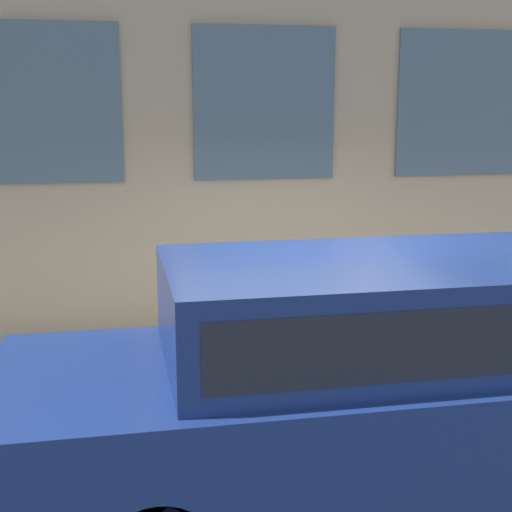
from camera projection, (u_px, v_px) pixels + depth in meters
ground_plane at (320, 426)px, 6.40m from camera, size 80.00×80.00×0.00m
sidewalk at (288, 371)px, 7.56m from camera, size 2.45×60.00×0.12m
building_facade at (262, 6)px, 8.07m from camera, size 0.33×40.00×7.84m
fire_hydrant at (289, 352)px, 6.91m from camera, size 0.31×0.43×0.69m
person at (224, 299)px, 7.10m from camera, size 0.32×0.21×1.34m
parked_truck_navy_near at (392, 366)px, 5.00m from camera, size 1.85×5.32×1.80m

